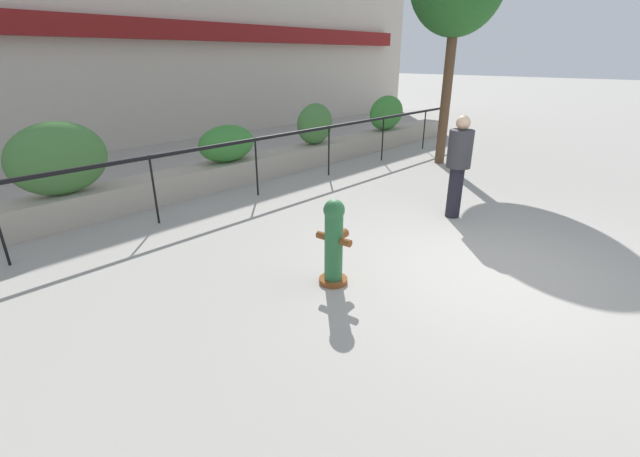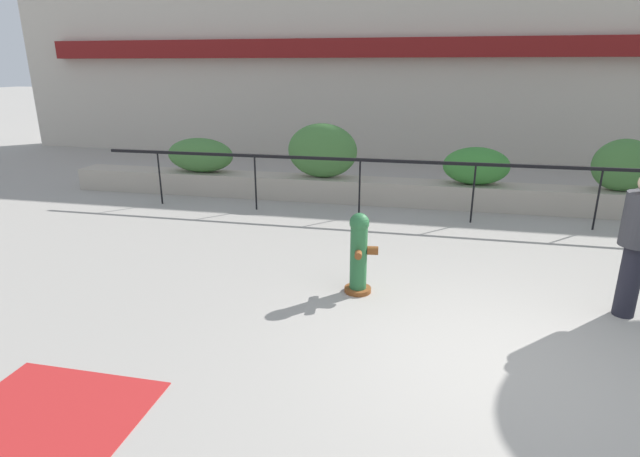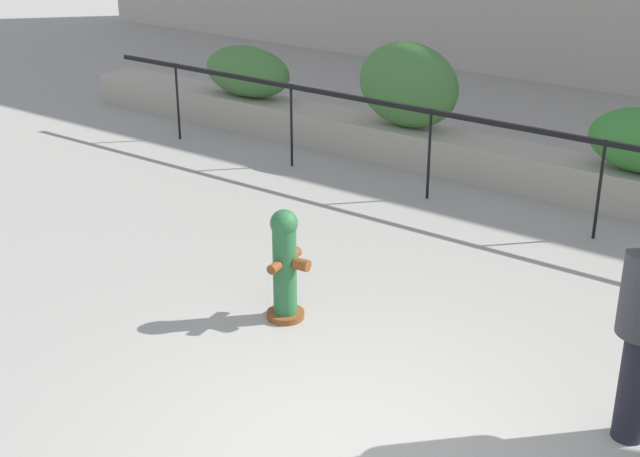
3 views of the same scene
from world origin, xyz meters
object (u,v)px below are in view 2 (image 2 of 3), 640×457
object	(u,v)px
hedge_bush_1	(322,151)
hedge_bush_3	(623,165)
hedge_bush_0	(200,155)
fire_hydrant	(359,253)
pedestrian	(639,237)
hedge_bush_2	(476,166)

from	to	relation	value
hedge_bush_1	hedge_bush_3	distance (m)	5.96
hedge_bush_3	hedge_bush_1	bearing A→B (deg)	180.00
hedge_bush_0	fire_hydrant	world-z (taller)	hedge_bush_0
hedge_bush_0	fire_hydrant	bearing A→B (deg)	-46.78
hedge_bush_1	pedestrian	distance (m)	6.51
hedge_bush_2	pedestrian	size ratio (longest dim) A/B	0.78
hedge_bush_1	hedge_bush_3	size ratio (longest dim) A/B	1.33
hedge_bush_0	hedge_bush_3	distance (m)	8.83
hedge_bush_0	hedge_bush_1	world-z (taller)	hedge_bush_1
hedge_bush_2	pedestrian	world-z (taller)	pedestrian
hedge_bush_0	fire_hydrant	xyz separation A→B (m)	(4.32, -4.60, -0.34)
hedge_bush_3	pedestrian	distance (m)	4.75
hedge_bush_3	pedestrian	size ratio (longest dim) A/B	0.66
hedge_bush_2	hedge_bush_1	bearing A→B (deg)	180.00
hedge_bush_1	fire_hydrant	distance (m)	4.85
hedge_bush_0	hedge_bush_3	bearing A→B (deg)	0.00
hedge_bush_2	fire_hydrant	world-z (taller)	hedge_bush_2
hedge_bush_3	fire_hydrant	bearing A→B (deg)	-134.41
hedge_bush_2	hedge_bush_3	world-z (taller)	hedge_bush_3
hedge_bush_0	hedge_bush_1	xyz separation A→B (m)	(2.87, 0.00, 0.20)
hedge_bush_0	pedestrian	distance (m)	8.79
fire_hydrant	pedestrian	distance (m)	3.22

